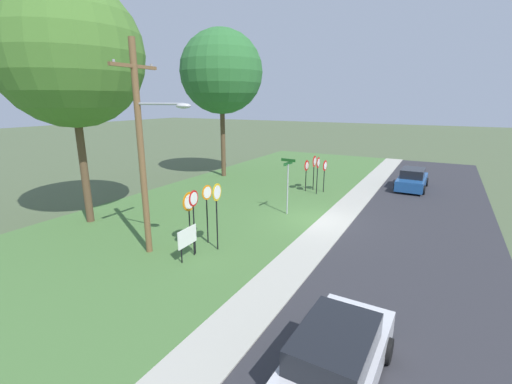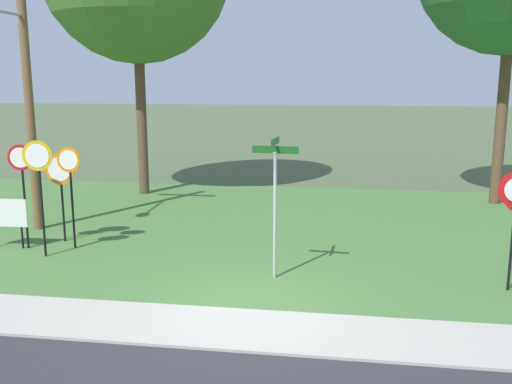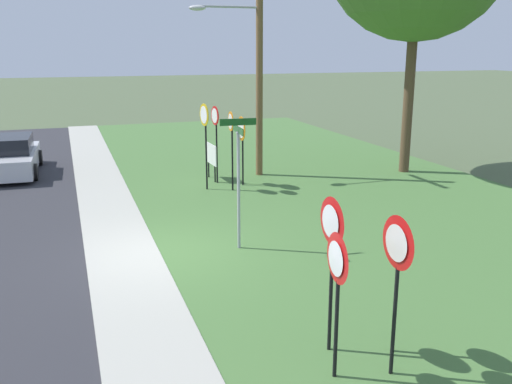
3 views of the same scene
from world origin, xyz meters
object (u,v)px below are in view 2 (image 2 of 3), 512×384
at_px(stop_sign_far_left, 22,175).
at_px(notice_board, 6,215).
at_px(stop_sign_near_left, 60,178).
at_px(stop_sign_far_center, 70,177).
at_px(stop_sign_near_right, 39,173).
at_px(utility_pole, 23,71).
at_px(street_name_post, 275,196).

bearing_deg(stop_sign_far_left, notice_board, 177.01).
distance_m(stop_sign_near_left, stop_sign_far_center, 0.75).
relative_size(stop_sign_near_right, stop_sign_far_left, 1.07).
distance_m(stop_sign_far_left, stop_sign_far_center, 1.15).
bearing_deg(stop_sign_far_left, stop_sign_near_right, -42.60).
xyz_separation_m(stop_sign_near_right, stop_sign_far_left, (-0.76, 0.55, -0.16)).
height_order(stop_sign_near_right, utility_pole, utility_pole).
distance_m(stop_sign_far_center, notice_board, 1.92).
bearing_deg(notice_board, utility_pole, 95.18).
xyz_separation_m(stop_sign_far_center, notice_board, (-1.64, -0.24, -0.97)).
relative_size(stop_sign_near_right, notice_board, 2.21).
distance_m(street_name_post, utility_pole, 7.98).
xyz_separation_m(stop_sign_near_left, notice_board, (-1.11, -0.75, -0.84)).
distance_m(stop_sign_near_left, notice_board, 1.58).
bearing_deg(stop_sign_far_center, notice_board, -169.10).
bearing_deg(utility_pole, stop_sign_far_left, -66.10).
height_order(stop_sign_far_center, street_name_post, street_name_post).
relative_size(street_name_post, utility_pole, 0.37).
bearing_deg(notice_board, stop_sign_far_left, 1.58).
bearing_deg(street_name_post, stop_sign_far_center, 169.29).
bearing_deg(stop_sign_far_center, utility_pole, 145.45).
distance_m(stop_sign_near_left, stop_sign_far_left, 0.96).
bearing_deg(stop_sign_near_left, stop_sign_far_center, -43.44).
bearing_deg(stop_sign_near_left, street_name_post, -17.71).
distance_m(stop_sign_near_left, stop_sign_near_right, 1.32).
bearing_deg(stop_sign_near_right, notice_board, 150.25).
height_order(stop_sign_near_left, utility_pole, utility_pole).
relative_size(stop_sign_near_right, stop_sign_far_center, 1.09).
bearing_deg(stop_sign_far_center, stop_sign_near_right, -113.56).
xyz_separation_m(street_name_post, notice_board, (-6.82, 1.13, -0.94)).
bearing_deg(stop_sign_far_left, stop_sign_near_left, 43.29).
xyz_separation_m(stop_sign_near_right, utility_pole, (-1.47, 2.16, 2.34)).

